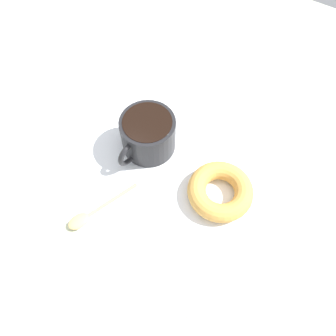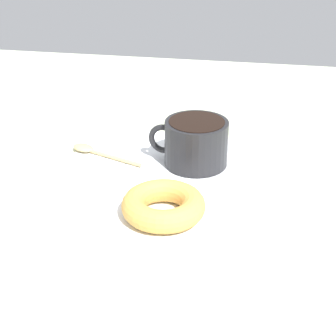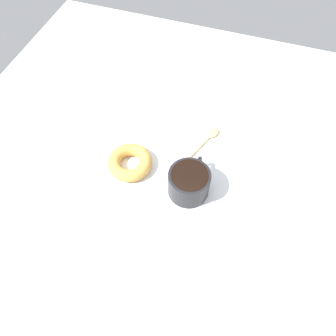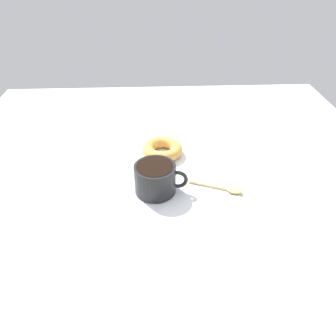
% 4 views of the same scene
% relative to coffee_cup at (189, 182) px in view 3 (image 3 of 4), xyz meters
% --- Properties ---
extents(ground_plane, '(1.20, 1.20, 0.02)m').
position_rel_coffee_cup_xyz_m(ground_plane, '(-0.05, 0.03, -0.05)').
color(ground_plane, beige).
extents(napkin, '(0.36, 0.36, 0.00)m').
position_rel_coffee_cup_xyz_m(napkin, '(-0.06, 0.03, -0.04)').
color(napkin, white).
rests_on(napkin, ground_plane).
extents(coffee_cup, '(0.10, 0.12, 0.07)m').
position_rel_coffee_cup_xyz_m(coffee_cup, '(0.00, 0.00, 0.00)').
color(coffee_cup, black).
rests_on(coffee_cup, napkin).
extents(donut, '(0.11, 0.11, 0.03)m').
position_rel_coffee_cup_xyz_m(donut, '(-0.15, 0.02, -0.02)').
color(donut, gold).
rests_on(donut, napkin).
extents(spoon, '(0.06, 0.13, 0.01)m').
position_rel_coffee_cup_xyz_m(spoon, '(0.01, 0.17, -0.03)').
color(spoon, '#D8B772').
rests_on(spoon, napkin).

